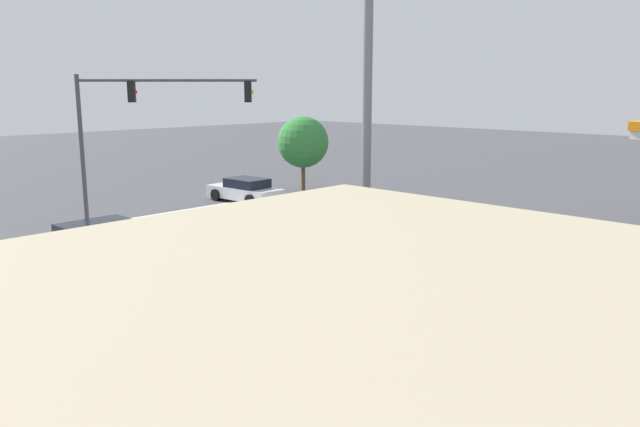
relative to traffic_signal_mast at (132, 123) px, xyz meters
name	(u,v)px	position (x,y,z in m)	size (l,w,h in m)	color
ground_plane	(320,242)	(-5.51, 5.51, -5.14)	(150.01, 150.01, 0.00)	#47474C
crosswalk_markings	(227,221)	(-5.51, -0.99, -5.13)	(9.94, 8.20, 0.01)	silver
traffic_signal_mast	(132,123)	(0.00, 0.00, 0.00)	(5.34, 5.34, 7.13)	#47474C
car_0	(3,279)	(6.89, 3.84, -4.38)	(4.64, 2.22, 1.65)	brown
car_1	(90,242)	(2.73, 1.14, -4.42)	(4.72, 1.99, 1.51)	silver
car_3	(245,190)	(-9.65, -4.59, -4.47)	(2.37, 4.90, 1.40)	silver
pedestrian	(342,292)	(1.09, 12.73, -4.12)	(0.41, 0.41, 1.80)	#38383D
street_light_pole_a	(366,167)	(5.16, 16.90, 0.09)	(0.80, 0.36, 8.82)	slate
tree_corner_a	(303,142)	(-14.92, -5.07, -1.99)	(3.31, 3.31, 4.81)	brown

